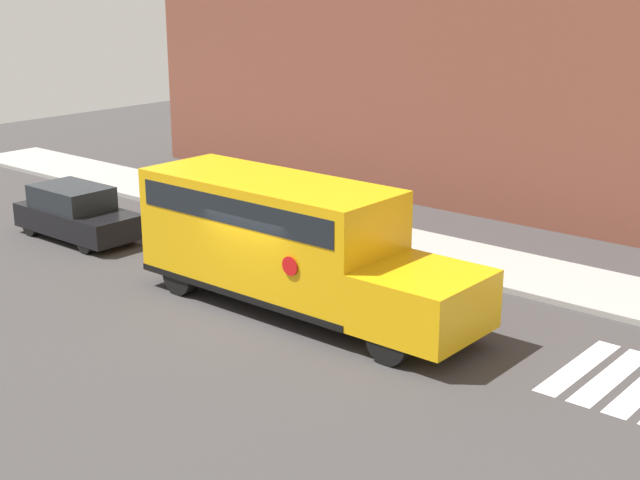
{
  "coord_description": "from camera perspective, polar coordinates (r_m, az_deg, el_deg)",
  "views": [
    {
      "loc": [
        13.96,
        -14.41,
        7.88
      ],
      "look_at": [
        0.82,
        1.18,
        1.72
      ],
      "focal_mm": 50.0,
      "sensor_mm": 36.0,
      "label": 1
    }
  ],
  "objects": [
    {
      "name": "ground_plane",
      "position": [
        21.56,
        -3.7,
        -4.66
      ],
      "size": [
        60.0,
        60.0,
        0.0
      ],
      "primitive_type": "plane",
      "color": "#3A3838"
    },
    {
      "name": "sidewalk_strip",
      "position": [
        26.32,
        6.12,
        -0.53
      ],
      "size": [
        44.0,
        3.0,
        0.15
      ],
      "color": "#9E9E99",
      "rests_on": "ground"
    },
    {
      "name": "building_backdrop",
      "position": [
        30.85,
        13.4,
        11.97
      ],
      "size": [
        32.0,
        4.0,
        11.02
      ],
      "color": "brown",
      "rests_on": "ground"
    },
    {
      "name": "school_bus",
      "position": [
        21.33,
        -2.18,
        0.1
      ],
      "size": [
        9.05,
        2.57,
        3.12
      ],
      "color": "#EAA80F",
      "rests_on": "ground"
    },
    {
      "name": "parked_car",
      "position": [
        28.23,
        -15.33,
        1.66
      ],
      "size": [
        4.29,
        1.78,
        1.62
      ],
      "color": "black",
      "rests_on": "ground"
    }
  ]
}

